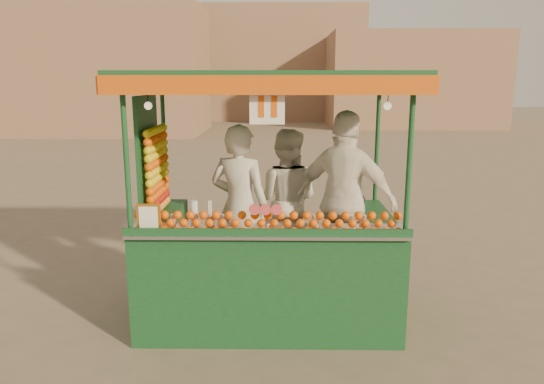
{
  "coord_description": "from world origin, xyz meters",
  "views": [
    {
      "loc": [
        -0.27,
        -4.99,
        2.49
      ],
      "look_at": [
        -0.34,
        0.13,
        1.37
      ],
      "focal_mm": 33.51,
      "sensor_mm": 36.0,
      "label": 1
    }
  ],
  "objects_px": {
    "vendor_middle": "(286,200)",
    "juice_cart": "(262,243)",
    "vendor_right": "(345,201)",
    "vendor_left": "(240,207)"
  },
  "relations": [
    {
      "from": "juice_cart",
      "to": "vendor_right",
      "type": "xyz_separation_m",
      "value": [
        0.88,
        0.18,
        0.41
      ]
    },
    {
      "from": "juice_cart",
      "to": "vendor_left",
      "type": "distance_m",
      "value": 0.46
    },
    {
      "from": "vendor_left",
      "to": "vendor_right",
      "type": "height_order",
      "value": "vendor_right"
    },
    {
      "from": "vendor_right",
      "to": "vendor_left",
      "type": "bearing_deg",
      "value": 28.2
    },
    {
      "from": "vendor_middle",
      "to": "vendor_right",
      "type": "height_order",
      "value": "vendor_right"
    },
    {
      "from": "vendor_left",
      "to": "vendor_right",
      "type": "bearing_deg",
      "value": -162.66
    },
    {
      "from": "vendor_middle",
      "to": "vendor_right",
      "type": "bearing_deg",
      "value": 153.05
    },
    {
      "from": "vendor_left",
      "to": "vendor_middle",
      "type": "bearing_deg",
      "value": -114.71
    },
    {
      "from": "vendor_middle",
      "to": "juice_cart",
      "type": "bearing_deg",
      "value": 85.3
    },
    {
      "from": "vendor_middle",
      "to": "vendor_right",
      "type": "xyz_separation_m",
      "value": [
        0.62,
        -0.55,
        0.12
      ]
    }
  ]
}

